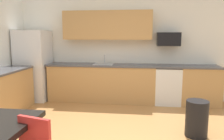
# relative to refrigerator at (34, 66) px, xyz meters

# --- Properties ---
(wall_back) EXTENTS (5.80, 0.10, 2.70)m
(wall_back) POSITION_rel_refrigerator_xyz_m (2.18, 0.43, 0.46)
(wall_back) COLOR white
(wall_back) RESTS_ON ground
(cabinet_run_back) EXTENTS (2.64, 0.60, 0.90)m
(cabinet_run_back) POSITION_rel_refrigerator_xyz_m (1.75, 0.08, -0.44)
(cabinet_run_back) COLOR tan
(cabinet_run_back) RESTS_ON ground
(cabinet_run_back_right) EXTENTS (0.91, 0.60, 0.90)m
(cabinet_run_back_right) POSITION_rel_refrigerator_xyz_m (4.13, 0.08, -0.44)
(cabinet_run_back_right) COLOR tan
(cabinet_run_back_right) RESTS_ON ground
(countertop_back) EXTENTS (4.80, 0.64, 0.04)m
(countertop_back) POSITION_rel_refrigerator_xyz_m (2.18, 0.08, 0.03)
(countertop_back) COLOR #4C4C51
(countertop_back) RESTS_ON cabinet_run_back
(upper_cabinets_back) EXTENTS (2.20, 0.34, 0.70)m
(upper_cabinets_back) POSITION_rel_refrigerator_xyz_m (1.88, 0.21, 1.01)
(upper_cabinets_back) COLOR tan
(refrigerator) EXTENTS (0.76, 0.70, 1.77)m
(refrigerator) POSITION_rel_refrigerator_xyz_m (0.00, 0.00, 0.00)
(refrigerator) COLOR white
(refrigerator) RESTS_ON ground
(oven_range) EXTENTS (0.60, 0.60, 0.91)m
(oven_range) POSITION_rel_refrigerator_xyz_m (3.37, 0.08, -0.43)
(oven_range) COLOR white
(oven_range) RESTS_ON ground
(microwave) EXTENTS (0.54, 0.36, 0.32)m
(microwave) POSITION_rel_refrigerator_xyz_m (3.37, 0.18, 0.67)
(microwave) COLOR black
(sink_basin) EXTENTS (0.48, 0.40, 0.14)m
(sink_basin) POSITION_rel_refrigerator_xyz_m (1.80, 0.08, -0.01)
(sink_basin) COLOR #A5A8AD
(sink_basin) RESTS_ON countertop_back
(sink_faucet) EXTENTS (0.02, 0.02, 0.24)m
(sink_faucet) POSITION_rel_refrigerator_xyz_m (1.80, 0.26, 0.15)
(sink_faucet) COLOR #B2B5BA
(sink_faucet) RESTS_ON countertop_back
(trash_bin) EXTENTS (0.36, 0.36, 0.60)m
(trash_bin) POSITION_rel_refrigerator_xyz_m (3.65, -1.73, -0.59)
(trash_bin) COLOR black
(trash_bin) RESTS_ON ground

